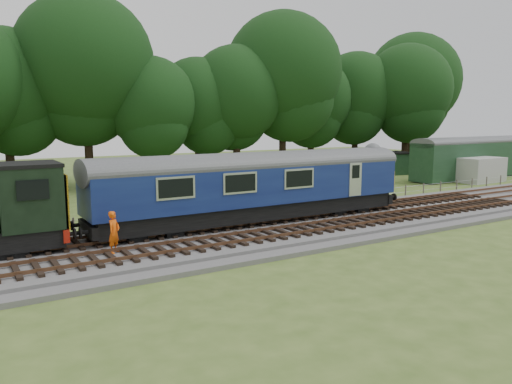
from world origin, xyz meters
TOP-DOWN VIEW (x-y plane):
  - ground at (0.00, 0.00)m, footprint 120.00×120.00m
  - ballast at (0.00, 0.00)m, footprint 70.00×7.00m
  - track_north at (0.00, 1.40)m, footprint 67.20×2.40m
  - track_south at (0.00, -1.60)m, footprint 67.20×2.40m
  - fence at (0.00, 4.50)m, footprint 64.00×0.12m
  - tree_line at (0.00, 22.00)m, footprint 70.00×8.00m
  - dmu_railcar at (-1.13, 1.40)m, footprint 18.05×2.86m
  - worker at (-9.46, -0.81)m, footprint 0.76×0.74m
  - parked_coach at (29.62, 9.94)m, footprint 15.97×3.39m
  - shed at (25.68, 16.75)m, footprint 3.57×3.57m
  - caravan at (27.51, 7.41)m, footprint 4.79×2.46m

SIDE VIEW (x-z plane):
  - ground at x=0.00m, z-range 0.00..0.00m
  - fence at x=0.00m, z-range -0.50..0.50m
  - tree_line at x=0.00m, z-range -9.00..9.00m
  - ballast at x=0.00m, z-range 0.00..0.35m
  - track_north at x=0.00m, z-range 0.31..0.52m
  - track_south at x=0.00m, z-range 0.31..0.52m
  - caravan at x=27.51m, z-range 0.00..2.31m
  - shed at x=25.68m, z-range 0.02..2.43m
  - worker at x=-9.46m, z-range 0.35..2.11m
  - parked_coach at x=29.62m, z-range 0.25..4.31m
  - dmu_railcar at x=-1.13m, z-range 0.67..4.54m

